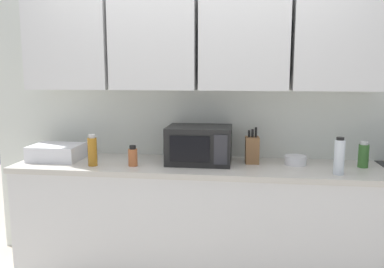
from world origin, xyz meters
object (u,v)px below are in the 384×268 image
at_px(microwave, 199,145).
at_px(bottle_green_oil, 363,155).
at_px(bottle_amber_vinegar, 92,151).
at_px(knife_block, 252,150).
at_px(bowl_ceramic_small, 295,160).
at_px(bottle_spice_jar, 133,157).
at_px(bottle_clear_tall, 339,157).
at_px(dish_rack, 57,152).

height_order(microwave, bottle_green_oil, microwave).
relative_size(bottle_green_oil, bottle_amber_vinegar, 0.81).
height_order(knife_block, bowl_ceramic_small, knife_block).
relative_size(bottle_spice_jar, bowl_ceramic_small, 0.95).
bearing_deg(microwave, knife_block, 6.50).
relative_size(bottle_clear_tall, bottle_spice_jar, 1.66).
relative_size(dish_rack, bottle_amber_vinegar, 1.62).
bearing_deg(bottle_clear_tall, bottle_amber_vinegar, 179.39).
distance_m(bottle_clear_tall, bottle_amber_vinegar, 1.74).
bearing_deg(bowl_ceramic_small, bottle_clear_tall, -45.20).
distance_m(knife_block, bottle_amber_vinegar, 1.19).
xyz_separation_m(knife_block, bottle_amber_vinegar, (-1.16, -0.25, 0.01)).
relative_size(microwave, dish_rack, 1.26).
relative_size(bottle_green_oil, bowl_ceramic_small, 1.19).
bearing_deg(knife_block, bottle_spice_jar, -166.30).
relative_size(microwave, bottle_clear_tall, 1.89).
relative_size(knife_block, bottle_amber_vinegar, 1.17).
height_order(bottle_clear_tall, bowl_ceramic_small, bottle_clear_tall).
bearing_deg(bottle_amber_vinegar, knife_block, 11.93).
bearing_deg(bottle_amber_vinegar, bottle_green_oil, 6.16).
height_order(dish_rack, bottle_amber_vinegar, bottle_amber_vinegar).
xyz_separation_m(knife_block, bottle_spice_jar, (-0.87, -0.21, -0.03)).
bearing_deg(microwave, bottle_spice_jar, -160.56).
height_order(dish_rack, bottle_clear_tall, bottle_clear_tall).
bearing_deg(microwave, bottle_green_oil, 0.51).
relative_size(microwave, knife_block, 1.74).
bearing_deg(bottle_green_oil, dish_rack, -178.60).
relative_size(microwave, bowl_ceramic_small, 3.00).
height_order(bottle_clear_tall, bottle_spice_jar, bottle_clear_tall).
relative_size(knife_block, bowl_ceramic_small, 1.72).
bearing_deg(dish_rack, bottle_green_oil, 1.40).
relative_size(bottle_green_oil, bottle_clear_tall, 0.75).
xyz_separation_m(bottle_green_oil, bowl_ceramic_small, (-0.47, 0.02, -0.06)).
height_order(microwave, bottle_spice_jar, microwave).
bearing_deg(bottle_spice_jar, bottle_clear_tall, -2.09).
bearing_deg(microwave, bottle_amber_vinegar, -165.33).
xyz_separation_m(dish_rack, bottle_green_oil, (2.32, 0.06, 0.03)).
bearing_deg(bottle_green_oil, bottle_amber_vinegar, -173.84).
bearing_deg(bottle_spice_jar, bottle_amber_vinegar, -173.40).
height_order(knife_block, bottle_amber_vinegar, knife_block).
height_order(dish_rack, bowl_ceramic_small, dish_rack).
xyz_separation_m(bottle_amber_vinegar, bowl_ceramic_small, (1.49, 0.24, -0.08)).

